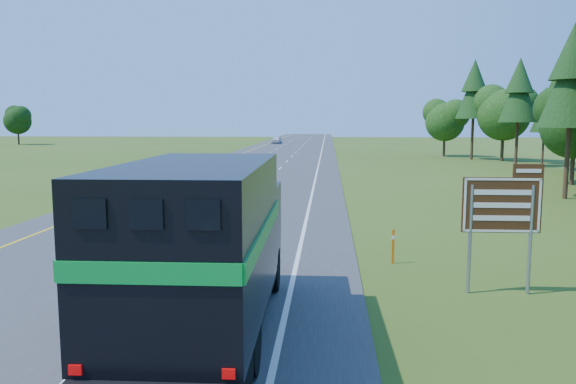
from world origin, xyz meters
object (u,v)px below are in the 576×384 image
horse_truck (204,245)px  white_suv (199,171)px  exit_sign (503,210)px  far_car (277,140)px

horse_truck → white_suv: 31.60m
white_suv → exit_sign: 30.64m
far_car → exit_sign: size_ratio=1.19×
horse_truck → far_car: size_ratio=2.06×
horse_truck → exit_sign: bearing=26.6°
white_suv → far_car: 69.81m
far_car → exit_sign: exit_sign is taller
white_suv → far_car: size_ratio=1.39×
horse_truck → far_car: bearing=93.6°
white_suv → exit_sign: (14.54, -26.93, 1.45)m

